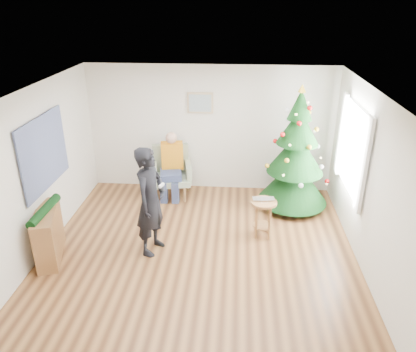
# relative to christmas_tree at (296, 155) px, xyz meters

# --- Properties ---
(floor) EXTENTS (5.00, 5.00, 0.00)m
(floor) POSITION_rel_christmas_tree_xyz_m (-1.66, -1.73, -1.08)
(floor) COLOR brown
(floor) RESTS_ON ground
(ceiling) EXTENTS (5.00, 5.00, 0.00)m
(ceiling) POSITION_rel_christmas_tree_xyz_m (-1.66, -1.73, 1.52)
(ceiling) COLOR white
(ceiling) RESTS_ON wall_back
(wall_back) EXTENTS (5.00, 0.00, 5.00)m
(wall_back) POSITION_rel_christmas_tree_xyz_m (-1.66, 0.77, 0.22)
(wall_back) COLOR silver
(wall_back) RESTS_ON floor
(wall_front) EXTENTS (5.00, 0.00, 5.00)m
(wall_front) POSITION_rel_christmas_tree_xyz_m (-1.66, -4.23, 0.22)
(wall_front) COLOR silver
(wall_front) RESTS_ON floor
(wall_left) EXTENTS (0.00, 5.00, 5.00)m
(wall_left) POSITION_rel_christmas_tree_xyz_m (-4.16, -1.73, 0.22)
(wall_left) COLOR silver
(wall_left) RESTS_ON floor
(wall_right) EXTENTS (0.00, 5.00, 5.00)m
(wall_right) POSITION_rel_christmas_tree_xyz_m (0.84, -1.73, 0.22)
(wall_right) COLOR silver
(wall_right) RESTS_ON floor
(window_panel) EXTENTS (0.04, 1.30, 1.40)m
(window_panel) POSITION_rel_christmas_tree_xyz_m (0.81, -0.73, 0.42)
(window_panel) COLOR white
(window_panel) RESTS_ON wall_right
(curtains) EXTENTS (0.05, 1.75, 1.50)m
(curtains) POSITION_rel_christmas_tree_xyz_m (0.78, -0.73, 0.42)
(curtains) COLOR white
(curtains) RESTS_ON wall_right
(christmas_tree) EXTENTS (1.33, 1.33, 2.40)m
(christmas_tree) POSITION_rel_christmas_tree_xyz_m (0.00, 0.00, 0.00)
(christmas_tree) COLOR #3F2816
(christmas_tree) RESTS_ON floor
(stool) EXTENTS (0.44, 0.44, 0.66)m
(stool) POSITION_rel_christmas_tree_xyz_m (-0.62, -1.12, -0.74)
(stool) COLOR brown
(stool) RESTS_ON floor
(laptop) EXTENTS (0.38, 0.26, 0.03)m
(laptop) POSITION_rel_christmas_tree_xyz_m (-0.62, -1.12, -0.40)
(laptop) COLOR silver
(laptop) RESTS_ON stool
(armchair) EXTENTS (0.89, 0.84, 1.02)m
(armchair) POSITION_rel_christmas_tree_xyz_m (-2.42, 0.33, -0.70)
(armchair) COLOR gray
(armchair) RESTS_ON floor
(seated_person) EXTENTS (0.49, 0.67, 1.33)m
(seated_person) POSITION_rel_christmas_tree_xyz_m (-2.41, 0.28, -0.39)
(seated_person) COLOR navy
(seated_person) RESTS_ON armchair
(standing_man) EXTENTS (0.59, 0.74, 1.78)m
(standing_man) POSITION_rel_christmas_tree_xyz_m (-2.41, -1.69, -0.19)
(standing_man) COLOR black
(standing_man) RESTS_ON floor
(game_controller) EXTENTS (0.07, 0.13, 0.04)m
(game_controller) POSITION_rel_christmas_tree_xyz_m (-2.22, -1.72, 0.10)
(game_controller) COLOR white
(game_controller) RESTS_ON standing_man
(console) EXTENTS (0.57, 1.04, 0.80)m
(console) POSITION_rel_christmas_tree_xyz_m (-3.99, -1.98, -0.68)
(console) COLOR brown
(console) RESTS_ON floor
(garland) EXTENTS (0.14, 0.90, 0.14)m
(garland) POSITION_rel_christmas_tree_xyz_m (-3.99, -1.98, -0.26)
(garland) COLOR black
(garland) RESTS_ON console
(tapestry) EXTENTS (0.03, 1.50, 1.15)m
(tapestry) POSITION_rel_christmas_tree_xyz_m (-4.12, -1.43, 0.47)
(tapestry) COLOR black
(tapestry) RESTS_ON wall_left
(framed_picture) EXTENTS (0.52, 0.05, 0.42)m
(framed_picture) POSITION_rel_christmas_tree_xyz_m (-1.86, 0.73, 0.77)
(framed_picture) COLOR tan
(framed_picture) RESTS_ON wall_back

